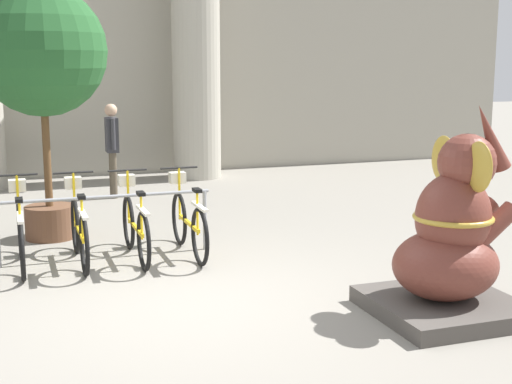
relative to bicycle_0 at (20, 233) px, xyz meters
The scene contains 11 objects.
ground_plane 2.43m from the bicycle_0, 51.28° to the right, with size 60.00×60.00×0.00m, color gray.
building_facade 7.37m from the bicycle_0, 77.47° to the left, with size 20.00×0.20×6.00m.
column_right 7.12m from the bicycle_0, 57.93° to the left, with size 1.21×1.21×5.16m.
bike_rack 0.99m from the bicycle_0, ahead, with size 2.56×0.05×0.77m.
bicycle_0 is the anchor object (origin of this frame).
bicycle_1 0.65m from the bicycle_0, ahead, with size 0.48×1.72×1.02m.
bicycle_2 1.30m from the bicycle_0, ahead, with size 0.48×1.72×1.02m.
bicycle_3 1.96m from the bicycle_0, ahead, with size 0.48×1.72×1.02m.
elephant_statue 4.76m from the bicycle_0, 38.38° to the right, with size 1.30×1.30×1.99m.
person_pedestrian 4.39m from the bicycle_0, 68.02° to the left, with size 0.22×0.47×1.63m.
potted_tree 2.42m from the bicycle_0, 73.33° to the left, with size 1.69×1.69×3.32m.
Camera 1 is at (-1.58, -6.51, 2.32)m, focal length 50.00 mm.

